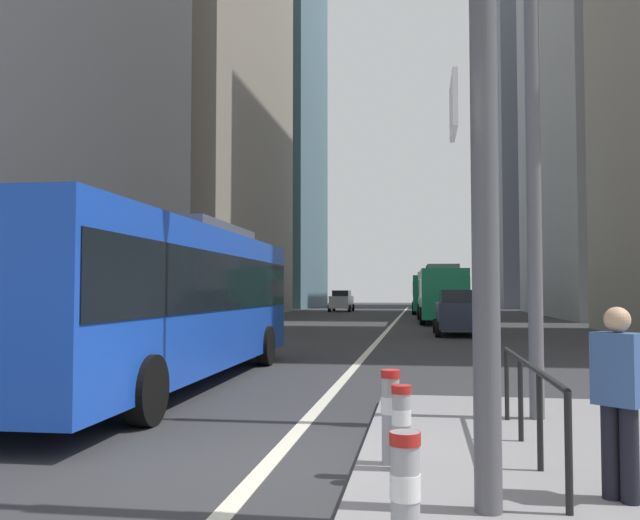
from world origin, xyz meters
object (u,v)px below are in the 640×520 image
object	(u,v)px
city_bus_red_receding	(441,292)
bollard_back	(391,412)
city_bus_blue_oncoming	(166,294)
traffic_signal_gantry	(245,34)
car_receding_near	(458,312)
street_lamp_post	(532,49)
pedestrian_waiting	(619,393)
bollard_left	(405,496)
city_bus_red_distant	(428,292)
bollard_right	(401,422)
car_oncoming_mid	(342,301)

from	to	relation	value
city_bus_red_receding	bollard_back	size ratio (longest dim) A/B	11.67
city_bus_blue_oncoming	traffic_signal_gantry	size ratio (longest dim) A/B	1.98
car_receding_near	street_lamp_post	bearing A→B (deg)	-89.90
city_bus_red_receding	car_receding_near	bearing A→B (deg)	-88.05
traffic_signal_gantry	street_lamp_post	distance (m)	5.18
car_receding_near	pedestrian_waiting	bearing A→B (deg)	-89.71
bollard_back	traffic_signal_gantry	bearing A→B (deg)	-130.60
traffic_signal_gantry	bollard_left	distance (m)	3.95
bollard_back	pedestrian_waiting	size ratio (longest dim) A/B	0.59
city_bus_red_receding	bollard_left	size ratio (longest dim) A/B	12.56
city_bus_red_receding	city_bus_red_distant	size ratio (longest dim) A/B	0.97
city_bus_blue_oncoming	city_bus_red_distant	world-z (taller)	same
city_bus_red_receding	street_lamp_post	bearing A→B (deg)	-89.19
street_lamp_post	bollard_right	bearing A→B (deg)	-121.22
street_lamp_post	car_oncoming_mid	bearing A→B (deg)	99.85
bollard_back	pedestrian_waiting	bearing A→B (deg)	-24.82
car_receding_near	bollard_back	xyz separation A→B (m)	(-1.83, -22.17, -0.32)
traffic_signal_gantry	pedestrian_waiting	size ratio (longest dim) A/B	3.73
city_bus_red_distant	traffic_signal_gantry	distance (m)	51.59
traffic_signal_gantry	bollard_right	bearing A→B (deg)	41.94
pedestrian_waiting	bollard_left	bearing A→B (deg)	-134.77
bollard_right	traffic_signal_gantry	bearing A→B (deg)	-138.06
car_receding_near	bollard_right	xyz separation A→B (m)	(-1.71, -22.38, -0.38)
bollard_left	pedestrian_waiting	size ratio (longest dim) A/B	0.54
car_receding_near	traffic_signal_gantry	world-z (taller)	traffic_signal_gantry
car_oncoming_mid	traffic_signal_gantry	world-z (taller)	traffic_signal_gantry
traffic_signal_gantry	pedestrian_waiting	xyz separation A→B (m)	(3.11, 0.46, -3.07)
city_bus_blue_oncoming	car_receding_near	distance (m)	17.57
car_receding_near	city_bus_red_distant	bearing A→B (deg)	92.08
car_oncoming_mid	bollard_right	size ratio (longest dim) A/B	4.92
pedestrian_waiting	bollard_right	bearing A→B (deg)	159.30
street_lamp_post	pedestrian_waiting	bearing A→B (deg)	-88.72
city_bus_blue_oncoming	bollard_right	distance (m)	7.93
car_oncoming_mid	bollard_back	size ratio (longest dim) A/B	4.28
city_bus_red_distant	traffic_signal_gantry	xyz separation A→B (m)	(-1.98, -51.51, 2.27)
traffic_signal_gantry	street_lamp_post	size ratio (longest dim) A/B	0.75
traffic_signal_gantry	pedestrian_waiting	world-z (taller)	traffic_signal_gantry
city_bus_red_distant	car_receding_near	distance (m)	28.01
car_oncoming_mid	car_receding_near	xyz separation A→B (m)	(8.90, -31.95, 0.00)
bollard_back	car_oncoming_mid	bearing A→B (deg)	97.44
bollard_left	city_bus_red_distant	bearing A→B (deg)	89.35
city_bus_blue_oncoming	bollard_back	xyz separation A→B (m)	(4.77, -5.91, -1.16)
city_bus_red_distant	car_receding_near	bearing A→B (deg)	-87.92
city_bus_blue_oncoming	street_lamp_post	distance (m)	8.14
car_receding_near	street_lamp_post	world-z (taller)	street_lamp_post
bollard_right	pedestrian_waiting	distance (m)	2.00
city_bus_red_distant	bollard_left	bearing A→B (deg)	-90.65
car_oncoming_mid	pedestrian_waiting	distance (m)	55.75
bollard_back	pedestrian_waiting	xyz separation A→B (m)	(1.94, -0.90, 0.36)
city_bus_red_receding	city_bus_red_distant	xyz separation A→B (m)	(-0.61, 16.03, 0.00)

